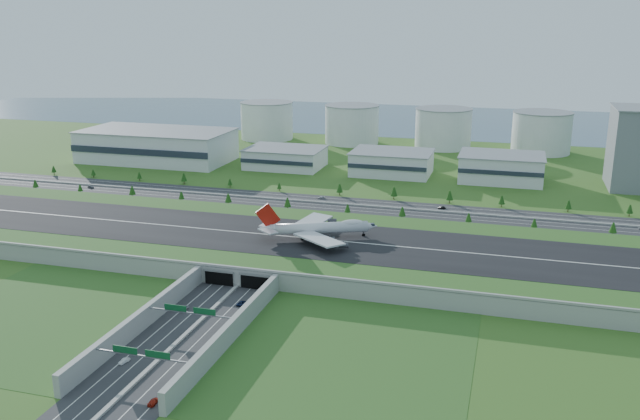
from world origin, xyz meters
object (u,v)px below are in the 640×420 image
(car_1, at_px, (124,361))
(car_3, at_px, (153,402))
(car_7, at_px, (321,197))
(fuel_tank_a, at_px, (267,121))
(car_4, at_px, (91,187))
(boeing_747, at_px, (318,228))
(car_0, at_px, (184,308))
(car_2, at_px, (241,303))
(car_5, at_px, (442,208))

(car_1, height_order, car_3, car_3)
(car_7, bearing_deg, fuel_tank_a, -174.52)
(car_3, distance_m, car_4, 293.83)
(fuel_tank_a, height_order, boeing_747, fuel_tank_a)
(car_0, distance_m, car_4, 229.31)
(car_2, relative_size, car_7, 1.07)
(car_0, distance_m, car_2, 23.28)
(car_1, height_order, car_5, car_5)
(boeing_747, xyz_separation_m, car_1, (-32.38, -126.53, -12.55))
(car_0, height_order, car_3, car_0)
(car_0, relative_size, car_2, 0.94)
(boeing_747, xyz_separation_m, car_4, (-189.73, 85.62, -12.44))
(fuel_tank_a, distance_m, car_4, 227.93)
(car_2, xyz_separation_m, car_7, (-15.53, 172.88, -0.02))
(car_3, xyz_separation_m, car_5, (60.57, 246.19, 0.03))
(boeing_747, relative_size, car_4, 11.83)
(car_0, bearing_deg, fuel_tank_a, 108.47)
(car_5, bearing_deg, car_0, -33.55)
(car_3, bearing_deg, boeing_747, -96.68)
(boeing_747, xyz_separation_m, car_5, (50.77, 99.52, -12.48))
(fuel_tank_a, bearing_deg, car_7, -60.96)
(fuel_tank_a, distance_m, car_5, 284.19)
(car_1, distance_m, car_4, 264.13)
(fuel_tank_a, height_order, car_3, fuel_tank_a)
(car_0, relative_size, car_7, 1.00)
(fuel_tank_a, xyz_separation_m, car_1, (109.44, -434.37, -16.66))
(car_2, bearing_deg, car_5, -103.71)
(car_4, bearing_deg, car_2, -117.47)
(car_7, bearing_deg, boeing_747, -8.31)
(car_2, bearing_deg, car_1, 77.44)
(fuel_tank_a, bearing_deg, car_2, -71.11)
(car_4, height_order, car_5, car_4)
(fuel_tank_a, relative_size, car_0, 9.99)
(car_1, xyz_separation_m, car_5, (83.15, 226.05, 0.07))
(car_2, height_order, car_3, car_3)
(boeing_747, distance_m, car_5, 112.42)
(car_4, xyz_separation_m, car_5, (240.50, 13.90, -0.04))
(car_0, relative_size, car_1, 1.14)
(boeing_747, bearing_deg, fuel_tank_a, 91.96)
(car_1, distance_m, car_2, 59.96)
(car_5, bearing_deg, car_2, -29.27)
(car_7, bearing_deg, car_5, 63.97)
(car_7, bearing_deg, car_4, -107.45)
(fuel_tank_a, bearing_deg, car_1, -75.86)
(car_1, height_order, car_2, car_2)
(car_0, bearing_deg, car_1, -86.73)
(car_3, relative_size, car_7, 1.04)
(car_1, xyz_separation_m, car_4, (-157.35, 212.15, 0.11))
(boeing_747, xyz_separation_m, car_2, (-12.53, -69.95, -12.53))
(car_1, height_order, car_7, car_7)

